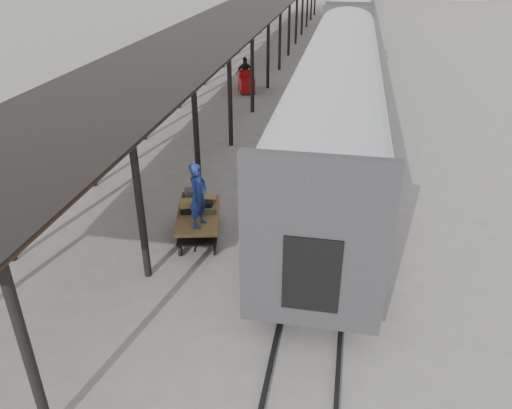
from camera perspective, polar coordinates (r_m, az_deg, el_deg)
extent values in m
plane|color=slate|center=(15.31, -4.75, -4.26)|extent=(160.00, 160.00, 0.00)
cube|color=silver|center=(21.19, 9.33, 12.46)|extent=(3.00, 24.00, 2.90)
cube|color=#28282B|center=(10.20, 6.56, -5.16)|extent=(3.04, 0.22, 3.50)
cube|color=black|center=(21.06, 5.25, 15.14)|extent=(0.04, 22.08, 0.65)
cube|color=black|center=(21.70, 8.99, 8.14)|extent=(2.55, 23.04, 0.50)
cube|color=silver|center=(46.78, 10.74, 20.74)|extent=(3.00, 24.00, 2.90)
cube|color=#28282B|center=(35.00, 10.34, 18.46)|extent=(3.04, 0.22, 3.50)
cube|color=black|center=(46.72, 8.84, 21.99)|extent=(0.04, 22.08, 0.65)
cube|color=black|center=(47.01, 10.55, 18.69)|extent=(2.55, 23.04, 0.50)
cube|color=black|center=(72.81, 11.04, 21.82)|extent=(2.55, 23.04, 0.50)
cube|color=black|center=(13.48, 2.38, 1.54)|extent=(0.50, 1.70, 2.00)
imported|color=white|center=(13.54, 2.37, 1.02)|extent=(0.72, 0.89, 1.72)
cube|color=olive|center=(13.75, 0.58, -1.40)|extent=(0.57, 0.25, 0.42)
cube|color=#422B19|center=(37.35, -0.30, 21.62)|extent=(4.60, 64.00, 0.18)
cube|color=black|center=(37.34, -0.30, 21.80)|extent=(4.90, 64.30, 0.06)
cylinder|color=black|center=(38.06, -3.49, 18.65)|extent=(0.20, 0.20, 4.00)
cylinder|color=black|center=(9.60, -24.74, -14.99)|extent=(0.20, 0.20, 4.00)
cylinder|color=black|center=(37.30, 2.97, 18.48)|extent=(0.20, 0.20, 4.00)
cube|color=black|center=(47.16, 9.54, 17.76)|extent=(0.10, 150.00, 0.12)
cube|color=black|center=(47.15, 11.37, 17.61)|extent=(0.10, 150.00, 0.12)
cube|color=brown|center=(15.16, -6.61, -1.21)|extent=(1.76, 2.62, 0.12)
cube|color=black|center=(15.33, -6.54, -2.35)|extent=(1.64, 2.50, 0.06)
cylinder|color=black|center=(14.70, -8.65, -5.09)|extent=(0.17, 0.41, 0.40)
cylinder|color=black|center=(14.62, -4.74, -5.04)|extent=(0.17, 0.41, 0.40)
cylinder|color=black|center=(16.32, -8.05, -1.45)|extent=(0.17, 0.41, 0.40)
cylinder|color=black|center=(16.25, -4.54, -1.39)|extent=(0.17, 0.41, 0.40)
cube|color=#3C3C3F|center=(15.60, -7.41, 0.31)|extent=(0.67, 0.52, 0.21)
cube|color=olive|center=(15.68, -5.58, 0.57)|extent=(0.63, 0.49, 0.20)
cube|color=black|center=(15.18, -7.58, -0.51)|extent=(0.61, 0.49, 0.21)
cube|color=#485130|center=(15.12, -5.56, -0.58)|extent=(0.59, 0.50, 0.18)
cube|color=#513320|center=(15.40, -7.46, 0.82)|extent=(0.61, 0.51, 0.19)
cube|color=olive|center=(15.03, -7.80, 0.16)|extent=(0.58, 0.50, 0.19)
cube|color=#3C3C3F|center=(15.30, -7.19, 1.46)|extent=(0.60, 0.53, 0.17)
cube|color=black|center=(15.12, -5.76, 0.11)|extent=(0.43, 0.32, 0.14)
cube|color=#9B0E10|center=(30.73, -1.10, 13.60)|extent=(1.26, 1.59, 0.83)
cube|color=#9B0E10|center=(30.96, -1.22, 14.76)|extent=(0.93, 0.79, 0.32)
cylinder|color=black|center=(30.28, -1.65, 12.70)|extent=(0.22, 0.35, 0.33)
cylinder|color=black|center=(30.39, -0.23, 12.77)|extent=(0.22, 0.35, 0.33)
cylinder|color=black|center=(31.26, -1.93, 13.19)|extent=(0.22, 0.35, 0.33)
cylinder|color=black|center=(31.36, -0.55, 13.25)|extent=(0.22, 0.35, 0.33)
imported|color=navy|center=(14.07, -6.61, 1.05)|extent=(0.60, 0.78, 1.92)
imported|color=black|center=(31.67, -1.23, 14.83)|extent=(1.19, 0.79, 1.87)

